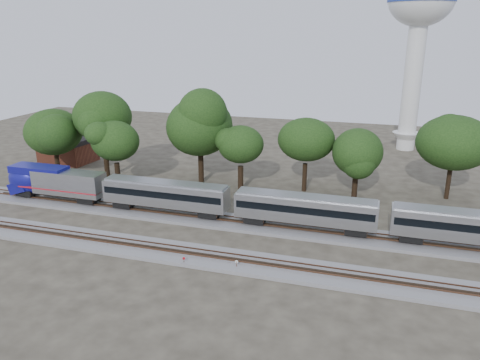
# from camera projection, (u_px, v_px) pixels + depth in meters

# --- Properties ---
(ground) EXTENTS (160.00, 160.00, 0.00)m
(ground) POSITION_uv_depth(u_px,v_px,m) (196.00, 240.00, 55.11)
(ground) COLOR #383328
(ground) RESTS_ON ground
(track_far) EXTENTS (160.00, 5.00, 0.73)m
(track_far) POSITION_uv_depth(u_px,v_px,m) (213.00, 220.00, 60.51)
(track_far) COLOR slate
(track_far) RESTS_ON ground
(track_near) EXTENTS (160.00, 5.00, 0.73)m
(track_near) POSITION_uv_depth(u_px,v_px,m) (182.00, 254.00, 51.40)
(track_near) COLOR slate
(track_near) RESTS_ON ground
(train) EXTENTS (88.83, 3.06, 4.51)m
(train) POSITION_uv_depth(u_px,v_px,m) (306.00, 208.00, 56.29)
(train) COLOR #B6B8BE
(train) RESTS_ON ground
(switch_stand_red) EXTENTS (0.31, 0.09, 0.98)m
(switch_stand_red) POSITION_uv_depth(u_px,v_px,m) (184.00, 260.00, 49.05)
(switch_stand_red) COLOR #512D19
(switch_stand_red) RESTS_ON ground
(switch_stand_white) EXTENTS (0.35, 0.07, 1.09)m
(switch_stand_white) POSITION_uv_depth(u_px,v_px,m) (237.00, 264.00, 48.16)
(switch_stand_white) COLOR #512D19
(switch_stand_white) RESTS_ON ground
(switch_lever) EXTENTS (0.51, 0.32, 0.30)m
(switch_lever) POSITION_uv_depth(u_px,v_px,m) (219.00, 266.00, 48.75)
(switch_lever) COLOR #512D19
(switch_lever) RESTS_ON ground
(water_tower) EXTENTS (12.48, 12.48, 34.55)m
(water_tower) POSITION_uv_depth(u_px,v_px,m) (419.00, 19.00, 89.19)
(water_tower) COLOR silver
(water_tower) RESTS_ON ground
(brick_building) EXTENTS (10.08, 7.59, 4.55)m
(brick_building) POSITION_uv_depth(u_px,v_px,m) (68.00, 149.00, 87.44)
(brick_building) COLOR brown
(brick_building) RESTS_ON ground
(tree_0) EXTENTS (7.76, 7.76, 10.94)m
(tree_0) POSITION_uv_depth(u_px,v_px,m) (54.00, 132.00, 76.81)
(tree_0) COLOR black
(tree_0) RESTS_ON ground
(tree_1) EXTENTS (10.53, 10.53, 14.84)m
(tree_1) POSITION_uv_depth(u_px,v_px,m) (102.00, 117.00, 74.90)
(tree_1) COLOR black
(tree_1) RESTS_ON ground
(tree_2) EXTENTS (7.72, 7.72, 10.88)m
(tree_2) POSITION_uv_depth(u_px,v_px,m) (115.00, 141.00, 70.82)
(tree_2) COLOR black
(tree_2) RESTS_ON ground
(tree_3) EXTENTS (9.40, 9.40, 13.25)m
(tree_3) POSITION_uv_depth(u_px,v_px,m) (200.00, 126.00, 73.05)
(tree_3) COLOR black
(tree_3) RESTS_ON ground
(tree_4) EXTENTS (7.47, 7.47, 10.53)m
(tree_4) POSITION_uv_depth(u_px,v_px,m) (241.00, 144.00, 69.74)
(tree_4) COLOR black
(tree_4) RESTS_ON ground
(tree_5) EXTENTS (8.21, 8.21, 11.57)m
(tree_5) POSITION_uv_depth(u_px,v_px,m) (306.00, 140.00, 69.55)
(tree_5) COLOR black
(tree_5) RESTS_ON ground
(tree_6) EXTENTS (7.17, 7.17, 10.11)m
(tree_6) POSITION_uv_depth(u_px,v_px,m) (357.00, 152.00, 66.65)
(tree_6) COLOR black
(tree_6) RESTS_ON ground
(tree_7) EXTENTS (8.56, 8.56, 12.07)m
(tree_7) POSITION_uv_depth(u_px,v_px,m) (454.00, 143.00, 66.16)
(tree_7) COLOR black
(tree_7) RESTS_ON ground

